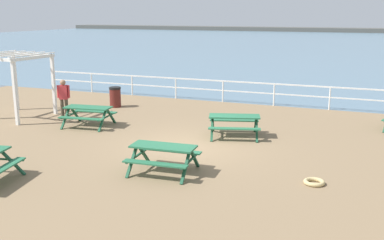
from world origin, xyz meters
TOP-DOWN VIEW (x-y plane):
  - ground_plane at (0.00, 0.00)m, footprint 30.00×24.00m
  - sea_band at (0.00, 52.75)m, footprint 142.00×90.00m
  - distant_shoreline at (0.00, 95.75)m, footprint 142.00×6.00m
  - seaward_railing at (0.00, 7.75)m, footprint 23.07×0.07m
  - picnic_table_mid_centre at (1.10, 1.71)m, footprint 2.16×1.96m
  - picnic_table_seaward at (0.34, -2.62)m, footprint 1.90×1.65m
  - picnic_table_corner at (-4.64, 1.09)m, footprint 1.97×1.73m
  - visitor at (-6.27, 1.75)m, footprint 0.50×0.33m
  - lattice_pergola at (-8.41, 1.36)m, footprint 2.55×2.67m
  - litter_bin at (-5.60, 4.70)m, footprint 0.55×0.55m
  - rope_coil at (4.37, -2.00)m, footprint 0.55×0.55m

SIDE VIEW (x-z plane):
  - ground_plane at x=0.00m, z-range -0.20..0.00m
  - sea_band at x=0.00m, z-range 0.00..0.00m
  - distant_shoreline at x=0.00m, z-range -0.90..0.90m
  - rope_coil at x=4.37m, z-range 0.00..0.11m
  - litter_bin at x=-5.60m, z-range 0.00..0.95m
  - picnic_table_mid_centre at x=1.10m, z-range 0.19..0.98m
  - picnic_table_seaward at x=0.34m, z-range 0.19..0.98m
  - picnic_table_corner at x=-4.64m, z-range 0.19..0.98m
  - seaward_railing at x=0.00m, z-range 0.23..1.31m
  - visitor at x=-6.27m, z-range 0.12..1.78m
  - lattice_pergola at x=-8.41m, z-range 0.65..3.35m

